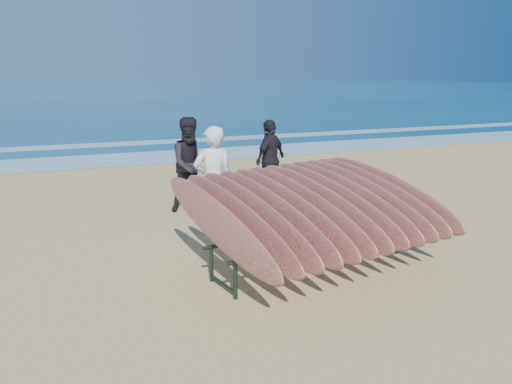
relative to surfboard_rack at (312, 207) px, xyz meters
The scene contains 8 objects.
ground 1.06m from the surfboard_rack, 156.93° to the left, with size 120.00×120.00×0.00m, color tan.
ocean 55.21m from the surfboard_rack, 90.50° to the left, with size 160.00×160.00×0.00m, color navy.
foam_near 10.26m from the surfboard_rack, 92.70° to the left, with size 160.00×160.00×0.00m, color white.
foam_far 13.74m from the surfboard_rack, 92.01° to the left, with size 160.00×160.00×0.00m, color white.
surfboard_rack is the anchor object (origin of this frame).
person_white 2.19m from the surfboard_rack, 114.28° to the left, with size 0.70×0.46×1.92m, color silver.
person_dark_a 3.74m from the surfboard_rack, 103.73° to the left, with size 0.93×0.73×1.92m, color black.
person_dark_b 4.13m from the surfboard_rack, 75.96° to the left, with size 1.04×0.43×1.77m, color black.
Camera 1 is at (-2.74, -6.40, 2.86)m, focal length 35.00 mm.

